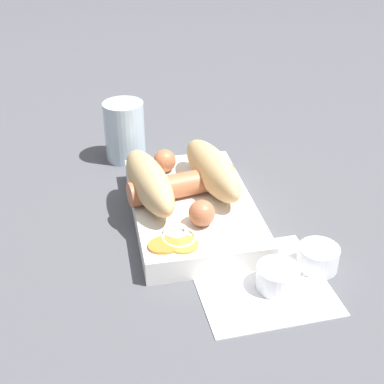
# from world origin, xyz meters

# --- Properties ---
(ground_plane) EXTENTS (3.00, 3.00, 0.00)m
(ground_plane) POSITION_xyz_m (0.00, 0.00, 0.00)
(ground_plane) COLOR #4C4C51
(food_tray) EXTENTS (0.25, 0.15, 0.03)m
(food_tray) POSITION_xyz_m (0.00, 0.00, 0.02)
(food_tray) COLOR silver
(food_tray) RESTS_ON ground_plane
(bread_roll) EXTENTS (0.17, 0.16, 0.06)m
(bread_roll) POSITION_xyz_m (0.01, 0.01, 0.06)
(bread_roll) COLOR tan
(bread_roll) RESTS_ON food_tray
(sausage) EXTENTS (0.17, 0.15, 0.03)m
(sausage) POSITION_xyz_m (0.01, 0.01, 0.05)
(sausage) COLOR #B26642
(sausage) RESTS_ON food_tray
(pickled_veggies) EXTENTS (0.06, 0.07, 0.01)m
(pickled_veggies) POSITION_xyz_m (-0.09, 0.04, 0.03)
(pickled_veggies) COLOR orange
(pickled_veggies) RESTS_ON food_tray
(napkin) EXTENTS (0.15, 0.15, 0.00)m
(napkin) POSITION_xyz_m (-0.14, -0.05, 0.00)
(napkin) COLOR white
(napkin) RESTS_ON ground_plane
(condiment_cup_near) EXTENTS (0.05, 0.05, 0.03)m
(condiment_cup_near) POSITION_xyz_m (-0.15, -0.07, 0.01)
(condiment_cup_near) COLOR white
(condiment_cup_near) RESTS_ON ground_plane
(condiment_cup_far) EXTENTS (0.05, 0.05, 0.03)m
(condiment_cup_far) POSITION_xyz_m (-0.13, -0.12, 0.01)
(condiment_cup_far) COLOR white
(condiment_cup_far) RESTS_ON ground_plane
(drink_glass) EXTENTS (0.06, 0.06, 0.09)m
(drink_glass) POSITION_xyz_m (0.19, 0.07, 0.05)
(drink_glass) COLOR silver
(drink_glass) RESTS_ON ground_plane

